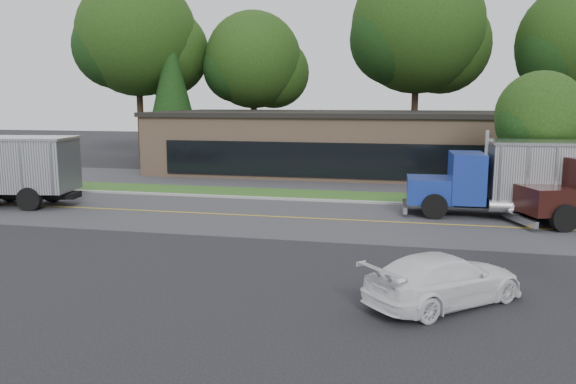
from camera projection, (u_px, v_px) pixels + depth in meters
name	position (u px, v px, depth m)	size (l,w,h in m)	color
ground	(264.00, 284.00, 15.80)	(140.00, 140.00, 0.00)	#2B2B30
road	(317.00, 219.00, 24.47)	(60.00, 8.00, 0.02)	#4A4A4F
center_line	(317.00, 219.00, 24.47)	(60.00, 0.12, 0.01)	gold
curb	(331.00, 202.00, 28.51)	(60.00, 0.30, 0.12)	#9E9E99
grass_verge	(336.00, 196.00, 30.25)	(60.00, 3.40, 0.03)	#2A531C
far_parking	(347.00, 183.00, 35.06)	(60.00, 7.00, 0.02)	#4A4A4F
strip_mall	(385.00, 144.00, 40.09)	(32.00, 12.00, 4.00)	tan
tree_far_a	(140.00, 42.00, 49.34)	(11.16, 10.50, 15.91)	#382619
tree_far_b	(255.00, 65.00, 49.43)	(8.99, 8.46, 12.82)	#382619
tree_far_c	(419.00, 33.00, 46.07)	(11.55, 10.87, 16.48)	#382619
evergreen_left	(172.00, 89.00, 47.14)	(4.82, 4.82, 10.95)	#382619
tree_verge	(541.00, 120.00, 27.47)	(4.59, 4.32, 6.55)	#382619
dump_truck_blue	(519.00, 177.00, 24.59)	(8.67, 2.95, 3.36)	black
rally_car	(444.00, 279.00, 14.21)	(1.82, 4.46, 1.30)	white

